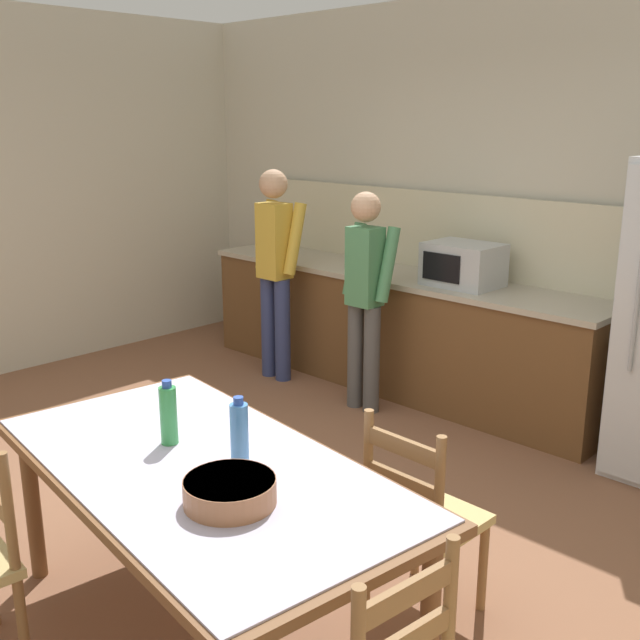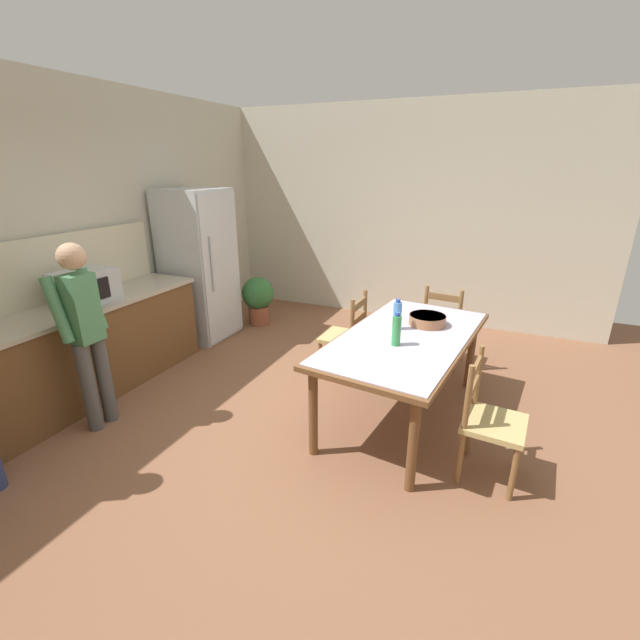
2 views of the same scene
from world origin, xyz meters
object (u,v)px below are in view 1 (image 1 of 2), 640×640
at_px(bottle_near_centre, 168,414).
at_px(chair_side_far_right, 421,519).
at_px(serving_bowl, 230,490).
at_px(dining_table, 201,482).
at_px(bottle_off_centre, 239,433).
at_px(person_at_counter, 365,290).
at_px(microwave, 463,264).
at_px(person_at_sink, 275,264).

relative_size(bottle_near_centre, chair_side_far_right, 0.30).
distance_m(bottle_near_centre, serving_bowl, 0.58).
xyz_separation_m(dining_table, serving_bowl, (0.32, -0.11, 0.13)).
bearing_deg(bottle_off_centre, serving_bowl, -46.23).
height_order(dining_table, person_at_counter, person_at_counter).
relative_size(microwave, person_at_counter, 0.32).
xyz_separation_m(bottle_near_centre, chair_side_far_right, (0.76, 0.69, -0.45)).
distance_m(microwave, chair_side_far_right, 2.52).
bearing_deg(bottle_off_centre, person_at_sink, 135.02).
height_order(chair_side_far_right, person_at_sink, person_at_sink).
distance_m(serving_bowl, person_at_sink, 3.46).
xyz_separation_m(bottle_near_centre, serving_bowl, (0.56, -0.14, -0.07)).
xyz_separation_m(microwave, person_at_counter, (-0.45, -0.52, -0.17)).
relative_size(serving_bowl, chair_side_far_right, 0.35).
bearing_deg(dining_table, bottle_off_centre, 45.22).
bearing_deg(serving_bowl, person_at_counter, 121.55).
bearing_deg(chair_side_far_right, bottle_off_centre, 57.33).
height_order(bottle_off_centre, serving_bowl, bottle_off_centre).
bearing_deg(bottle_near_centre, microwave, 99.75).
bearing_deg(serving_bowl, bottle_off_centre, 133.77).
relative_size(dining_table, person_at_sink, 1.20).
height_order(serving_bowl, person_at_sink, person_at_sink).
relative_size(dining_table, person_at_counter, 1.28).
bearing_deg(bottle_near_centre, person_at_counter, 112.19).
distance_m(bottle_near_centre, chair_side_far_right, 1.12).
height_order(dining_table, person_at_sink, person_at_sink).
bearing_deg(microwave, serving_bowl, -70.56).
xyz_separation_m(dining_table, chair_side_far_right, (0.52, 0.72, -0.25)).
xyz_separation_m(dining_table, person_at_counter, (-1.17, 2.31, 0.19)).
relative_size(microwave, dining_table, 0.25).
bearing_deg(person_at_counter, bottle_near_centre, -157.81).
bearing_deg(serving_bowl, microwave, 109.44).
relative_size(chair_side_far_right, person_at_sink, 0.55).
xyz_separation_m(serving_bowl, chair_side_far_right, (0.20, 0.84, -0.38)).
relative_size(bottle_near_centre, person_at_counter, 0.17).
xyz_separation_m(bottle_near_centre, bottle_off_centre, (0.34, 0.08, 0.00)).
distance_m(dining_table, bottle_near_centre, 0.31).
height_order(chair_side_far_right, person_at_counter, person_at_counter).
distance_m(dining_table, person_at_sink, 3.16).
bearing_deg(person_at_counter, dining_table, -153.21).
bearing_deg(person_at_sink, serving_bowl, -135.09).
distance_m(bottle_off_centre, person_at_sink, 3.15).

